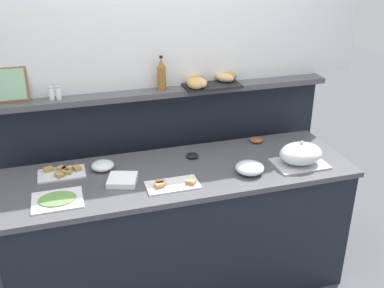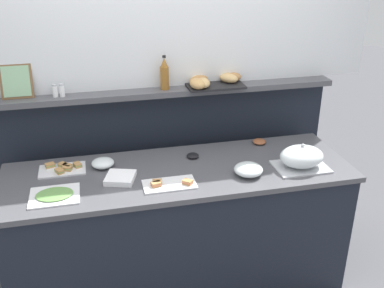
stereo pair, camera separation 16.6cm
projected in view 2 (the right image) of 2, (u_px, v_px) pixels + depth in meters
ground_plane at (166, 234)px, 3.78m from camera, size 12.00×12.00×0.00m
buffet_counter at (180, 230)px, 3.06m from camera, size 2.23×0.71×0.91m
back_ledge_unit at (165, 164)px, 3.44m from camera, size 2.46×0.22×1.31m
sandwich_platter_rear at (63, 169)px, 2.87m from camera, size 0.29×0.18×0.04m
sandwich_platter_front at (169, 184)px, 2.69m from camera, size 0.32×0.17×0.04m
cold_cuts_platter at (55, 195)px, 2.58m from camera, size 0.28×0.23×0.02m
serving_cloche at (302, 158)px, 2.87m from camera, size 0.34×0.24×0.17m
glass_bowl_large at (103, 163)px, 2.90m from camera, size 0.15×0.15×0.06m
glass_bowl_medium at (248, 170)px, 2.81m from camera, size 0.18×0.18×0.07m
condiment_bowl_teal at (193, 156)px, 3.03m from camera, size 0.08×0.08×0.03m
condiment_bowl_red at (259, 142)px, 3.24m from camera, size 0.10×0.10×0.03m
napkin_stack at (120, 178)px, 2.75m from camera, size 0.21×0.21×0.03m
vinegar_bottle_amber at (164, 74)px, 3.06m from camera, size 0.06×0.06×0.24m
salt_shaker at (55, 91)px, 2.94m from camera, size 0.03×0.03×0.09m
pepper_shaker at (62, 90)px, 2.95m from camera, size 0.03×0.03×0.09m
bread_basket at (212, 81)px, 3.15m from camera, size 0.42×0.29×0.08m
framed_picture at (16, 81)px, 2.90m from camera, size 0.20×0.07×0.22m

